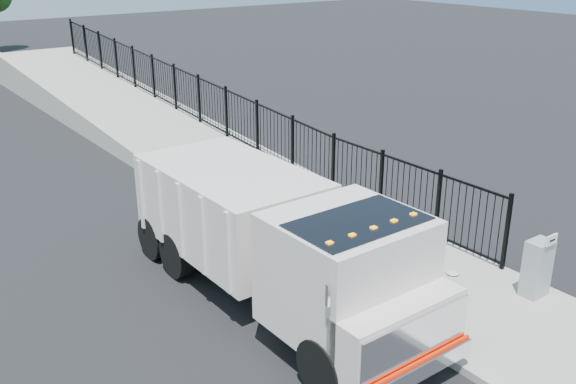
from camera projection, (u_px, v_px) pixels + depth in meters
ground at (327, 284)px, 14.24m from camera, size 120.00×120.00×0.00m
sidewalk at (455, 292)px, 13.79m from camera, size 3.55×12.00×0.12m
curb at (391, 321)px, 12.72m from camera, size 0.30×12.00×0.16m
ramp at (126, 121)px, 27.42m from camera, size 3.95×24.06×3.19m
iron_fence at (200, 115)px, 24.89m from camera, size 0.10×28.00×1.80m
truck at (279, 238)px, 12.90m from camera, size 2.69×8.00×2.73m
worker at (420, 260)px, 13.25m from camera, size 0.58×0.71×1.67m
utility_cabinet at (537, 268)px, 13.37m from camera, size 0.55×0.40×1.25m
arrow_sign at (552, 240)px, 12.94m from camera, size 0.35×0.04×0.22m
debris at (453, 272)px, 14.42m from camera, size 0.32×0.32×0.08m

